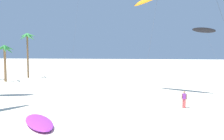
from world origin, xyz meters
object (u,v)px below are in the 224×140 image
(flying_kite_5, at_px, (204,30))
(person_near_right, at_px, (184,99))
(grounded_kite_1, at_px, (39,122))
(palm_tree_1, at_px, (5,53))
(palm_tree_2, at_px, (27,40))

(flying_kite_5, xyz_separation_m, person_near_right, (-10.53, -39.64, -9.44))
(flying_kite_5, distance_m, grounded_kite_1, 52.63)
(palm_tree_1, bearing_deg, person_near_right, -30.89)
(palm_tree_1, xyz_separation_m, grounded_kite_1, (16.48, -23.81, -4.89))
(palm_tree_1, bearing_deg, flying_kite_5, 30.57)
(palm_tree_1, relative_size, person_near_right, 3.89)
(grounded_kite_1, bearing_deg, palm_tree_2, 116.86)
(person_near_right, bearing_deg, palm_tree_2, 139.42)
(palm_tree_1, xyz_separation_m, palm_tree_2, (1.30, 6.15, 2.36))
(flying_kite_5, relative_size, person_near_right, 6.80)
(flying_kite_5, xyz_separation_m, grounded_kite_1, (-22.17, -46.64, -10.14))
(palm_tree_1, relative_size, palm_tree_2, 0.72)
(palm_tree_1, xyz_separation_m, person_near_right, (28.11, -16.82, -4.19))
(grounded_kite_1, bearing_deg, flying_kite_5, 64.57)
(flying_kite_5, height_order, person_near_right, flying_kite_5)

